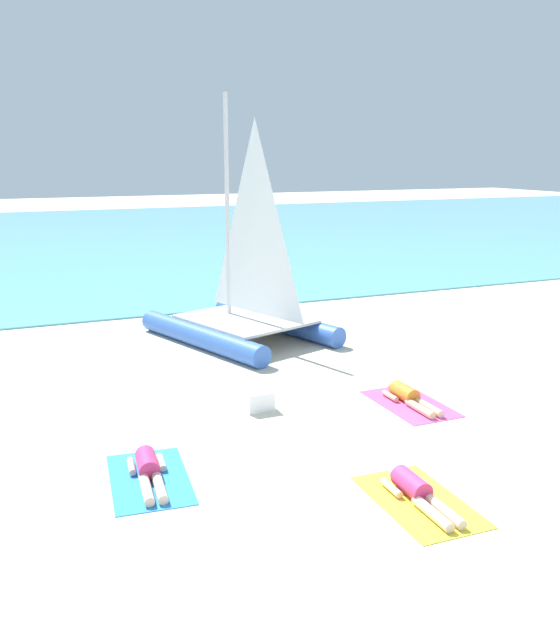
{
  "coord_description": "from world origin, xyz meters",
  "views": [
    {
      "loc": [
        -5.35,
        -7.45,
        4.55
      ],
      "look_at": [
        0.0,
        5.18,
        1.2
      ],
      "focal_mm": 38.15,
      "sensor_mm": 36.0,
      "label": 1
    }
  ],
  "objects_px": {
    "sunbather_leftmost": "(148,469)",
    "towel_center_left": "(419,501)",
    "sunbather_center_right": "(408,396)",
    "cooler_box": "(259,401)",
    "towel_center_right": "(410,404)",
    "sunbather_center_left": "(417,491)",
    "sailboat_blue": "(243,305)",
    "towel_leftmost": "(149,479)"
  },
  "relations": [
    {
      "from": "sailboat_blue",
      "to": "towel_center_right",
      "type": "xyz_separation_m",
      "value": [
        1.32,
        -5.49,
        -0.89
      ]
    },
    {
      "from": "towel_leftmost",
      "to": "sunbather_leftmost",
      "type": "bearing_deg",
      "value": 84.34
    },
    {
      "from": "sailboat_blue",
      "to": "towel_leftmost",
      "type": "xyz_separation_m",
      "value": [
        -3.84,
        -6.6,
        -0.89
      ]
    },
    {
      "from": "sunbather_center_left",
      "to": "sailboat_blue",
      "type": "bearing_deg",
      "value": 87.31
    },
    {
      "from": "sunbather_center_left",
      "to": "sunbather_center_right",
      "type": "relative_size",
      "value": 1.0
    },
    {
      "from": "sunbather_leftmost",
      "to": "sunbather_center_left",
      "type": "relative_size",
      "value": 1.0
    },
    {
      "from": "cooler_box",
      "to": "towel_center_left",
      "type": "bearing_deg",
      "value": -79.05
    },
    {
      "from": "sunbather_center_right",
      "to": "cooler_box",
      "type": "height_order",
      "value": "cooler_box"
    },
    {
      "from": "sunbather_leftmost",
      "to": "towel_center_left",
      "type": "relative_size",
      "value": 0.83
    },
    {
      "from": "sailboat_blue",
      "to": "sunbather_center_right",
      "type": "distance_m",
      "value": 5.63
    },
    {
      "from": "sailboat_blue",
      "to": "sunbather_center_left",
      "type": "relative_size",
      "value": 3.84
    },
    {
      "from": "sailboat_blue",
      "to": "sunbather_center_left",
      "type": "xyz_separation_m",
      "value": [
        -0.63,
        -8.59,
        -0.76
      ]
    },
    {
      "from": "sunbather_center_left",
      "to": "sunbather_center_right",
      "type": "xyz_separation_m",
      "value": [
        1.96,
        3.17,
        0.0
      ]
    },
    {
      "from": "towel_leftmost",
      "to": "sunbather_leftmost",
      "type": "relative_size",
      "value": 1.21
    },
    {
      "from": "sunbather_leftmost",
      "to": "towel_center_left",
      "type": "xyz_separation_m",
      "value": [
        3.2,
        -2.13,
        -0.13
      ]
    },
    {
      "from": "towel_leftmost",
      "to": "sunbather_leftmost",
      "type": "height_order",
      "value": "sunbather_leftmost"
    },
    {
      "from": "cooler_box",
      "to": "towel_center_right",
      "type": "bearing_deg",
      "value": -16.61
    },
    {
      "from": "sailboat_blue",
      "to": "sunbather_leftmost",
      "type": "xyz_separation_m",
      "value": [
        -3.84,
        -6.53,
        -0.76
      ]
    },
    {
      "from": "towel_center_left",
      "to": "towel_center_right",
      "type": "xyz_separation_m",
      "value": [
        1.96,
        3.17,
        0.0
      ]
    },
    {
      "from": "towel_center_left",
      "to": "towel_center_right",
      "type": "bearing_deg",
      "value": 58.29
    },
    {
      "from": "towel_center_left",
      "to": "sunbather_center_right",
      "type": "xyz_separation_m",
      "value": [
        1.96,
        3.24,
        0.13
      ]
    },
    {
      "from": "sunbather_center_left",
      "to": "sunbather_center_right",
      "type": "distance_m",
      "value": 3.73
    },
    {
      "from": "sunbather_leftmost",
      "to": "cooler_box",
      "type": "height_order",
      "value": "cooler_box"
    },
    {
      "from": "towel_center_left",
      "to": "sunbather_center_left",
      "type": "bearing_deg",
      "value": 88.46
    },
    {
      "from": "sunbather_center_left",
      "to": "towel_center_left",
      "type": "bearing_deg",
      "value": -90.0
    },
    {
      "from": "sailboat_blue",
      "to": "towel_leftmost",
      "type": "distance_m",
      "value": 7.68
    },
    {
      "from": "sunbather_center_left",
      "to": "towel_center_right",
      "type": "height_order",
      "value": "sunbather_center_left"
    },
    {
      "from": "sunbather_leftmost",
      "to": "sunbather_center_left",
      "type": "distance_m",
      "value": 3.81
    },
    {
      "from": "cooler_box",
      "to": "sunbather_center_left",
      "type": "bearing_deg",
      "value": -78.85
    },
    {
      "from": "towel_center_left",
      "to": "sunbather_center_right",
      "type": "relative_size",
      "value": 1.22
    },
    {
      "from": "towel_center_left",
      "to": "sunbather_center_right",
      "type": "height_order",
      "value": "sunbather_center_right"
    },
    {
      "from": "sailboat_blue",
      "to": "sunbather_center_right",
      "type": "xyz_separation_m",
      "value": [
        1.32,
        -5.42,
        -0.76
      ]
    },
    {
      "from": "sunbather_center_left",
      "to": "towel_leftmost",
      "type": "bearing_deg",
      "value": 149.63
    },
    {
      "from": "sailboat_blue",
      "to": "towel_leftmost",
      "type": "height_order",
      "value": "sailboat_blue"
    },
    {
      "from": "sailboat_blue",
      "to": "sunbather_center_left",
      "type": "height_order",
      "value": "sailboat_blue"
    },
    {
      "from": "sailboat_blue",
      "to": "towel_leftmost",
      "type": "relative_size",
      "value": 3.16
    },
    {
      "from": "sailboat_blue",
      "to": "sunbather_leftmost",
      "type": "distance_m",
      "value": 7.61
    },
    {
      "from": "towel_center_left",
      "to": "sunbather_center_left",
      "type": "xyz_separation_m",
      "value": [
        0.0,
        0.07,
        0.13
      ]
    },
    {
      "from": "sunbather_center_right",
      "to": "towel_center_right",
      "type": "bearing_deg",
      "value": -90.0
    },
    {
      "from": "sailboat_blue",
      "to": "towel_center_right",
      "type": "relative_size",
      "value": 3.16
    },
    {
      "from": "towel_leftmost",
      "to": "sunbather_leftmost",
      "type": "xyz_separation_m",
      "value": [
        0.01,
        0.07,
        0.13
      ]
    },
    {
      "from": "towel_leftmost",
      "to": "towel_center_left",
      "type": "xyz_separation_m",
      "value": [
        3.21,
        -2.06,
        0.0
      ]
    }
  ]
}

